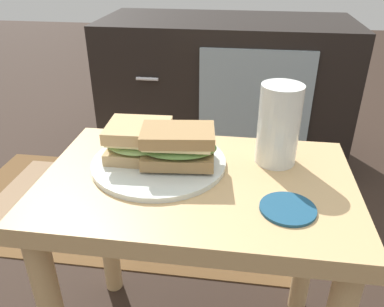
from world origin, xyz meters
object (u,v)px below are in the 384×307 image
Objects in this scene: beer_glass at (279,126)px; coaster at (288,209)px; sandwich_back at (178,146)px; sandwich_front at (139,141)px; tv_cabinet at (225,92)px; plate at (159,162)px.

coaster is at bearing -85.07° from beer_glass.
beer_glass is at bearing 17.08° from sandwich_back.
beer_glass is at bearing 7.61° from sandwich_front.
sandwich_back is at bearing -162.92° from beer_glass.
coaster is at bearing -81.03° from tv_cabinet.
sandwich_front is 0.30m from coaster.
coaster is (0.19, -0.10, -0.05)m from sandwich_back.
sandwich_front reaches higher than coaster.
sandwich_back reaches higher than coaster.
sandwich_back is at bearing -14.74° from plate.
tv_cabinet is 10.74× the size of coaster.
beer_glass is (0.26, 0.03, 0.03)m from sandwich_front.
beer_glass reaches higher than tv_cabinet.
plate is 0.26m from coaster.
sandwich_front is 0.08m from sandwich_back.
tv_cabinet is at bearing 83.02° from sandwich_front.
plate is 0.06m from sandwich_front.
sandwich_back is 0.22m from coaster.
tv_cabinet is 0.95m from sandwich_back.
beer_glass reaches higher than sandwich_back.
sandwich_front is 0.82× the size of beer_glass.
tv_cabinet is 1.05m from coaster.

